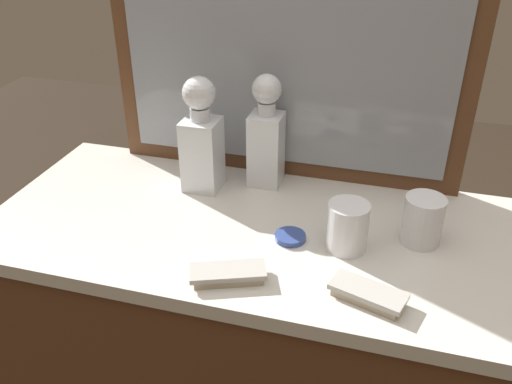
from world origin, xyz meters
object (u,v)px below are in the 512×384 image
object	(u,v)px
porcelain_dish	(290,237)
silver_brush_far_right	(227,274)
crystal_decanter_far_right	(202,145)
crystal_decanter_rear	(266,141)
crystal_tumbler_right	(347,228)
crystal_tumbler_far_right	(422,222)
silver_brush_front	(368,294)

from	to	relation	value
porcelain_dish	silver_brush_far_right	bearing A→B (deg)	-118.14
porcelain_dish	crystal_decanter_far_right	bearing A→B (deg)	147.44
crystal_decanter_rear	porcelain_dish	world-z (taller)	crystal_decanter_rear
crystal_decanter_rear	crystal_tumbler_right	bearing A→B (deg)	-44.27
crystal_tumbler_far_right	silver_brush_front	bearing A→B (deg)	-112.01
porcelain_dish	crystal_decanter_rear	bearing A→B (deg)	116.54
crystal_decanter_far_right	porcelain_dish	distance (m)	0.31
crystal_decanter_rear	crystal_decanter_far_right	bearing A→B (deg)	-155.21
crystal_tumbler_right	crystal_decanter_rear	bearing A→B (deg)	135.73
crystal_decanter_far_right	silver_brush_front	size ratio (longest dim) A/B	1.91
crystal_tumbler_right	silver_brush_far_right	size ratio (longest dim) A/B	0.67
crystal_decanter_far_right	crystal_decanter_rear	size ratio (longest dim) A/B	1.01
crystal_tumbler_far_right	crystal_decanter_rear	bearing A→B (deg)	157.04
silver_brush_front	crystal_tumbler_right	bearing A→B (deg)	111.57
crystal_decanter_far_right	crystal_tumbler_far_right	distance (m)	0.51
crystal_decanter_far_right	crystal_decanter_rear	bearing A→B (deg)	24.79
silver_brush_far_right	porcelain_dish	world-z (taller)	silver_brush_far_right
crystal_decanter_rear	silver_brush_front	size ratio (longest dim) A/B	1.89
silver_brush_far_right	crystal_decanter_far_right	bearing A→B (deg)	117.48
crystal_decanter_far_right	crystal_tumbler_right	xyz separation A→B (m)	(0.36, -0.15, -0.06)
crystal_tumbler_far_right	silver_brush_far_right	size ratio (longest dim) A/B	0.68
silver_brush_front	porcelain_dish	distance (m)	0.22
crystal_tumbler_right	porcelain_dish	distance (m)	0.12
crystal_tumbler_far_right	silver_brush_far_right	world-z (taller)	crystal_tumbler_far_right
crystal_decanter_far_right	crystal_tumbler_right	world-z (taller)	crystal_decanter_far_right
crystal_tumbler_far_right	silver_brush_far_right	bearing A→B (deg)	-146.63
crystal_decanter_far_right	silver_brush_front	xyz separation A→B (m)	(0.42, -0.30, -0.10)
crystal_decanter_rear	silver_brush_front	distance (m)	0.47
crystal_decanter_rear	porcelain_dish	size ratio (longest dim) A/B	4.25
crystal_tumbler_far_right	silver_brush_front	world-z (taller)	crystal_tumbler_far_right
crystal_decanter_rear	porcelain_dish	distance (m)	0.27
porcelain_dish	crystal_tumbler_right	bearing A→B (deg)	1.82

